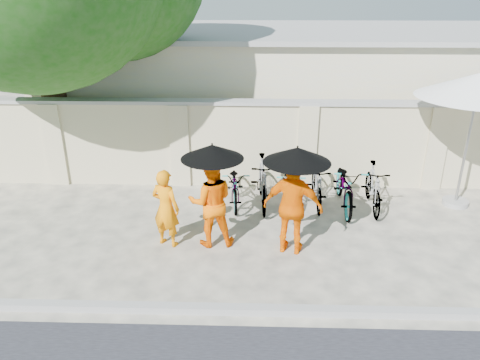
{
  "coord_description": "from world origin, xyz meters",
  "views": [
    {
      "loc": [
        0.75,
        -7.39,
        4.61
      ],
      "look_at": [
        0.49,
        0.83,
        1.1
      ],
      "focal_mm": 35.0,
      "sensor_mm": 36.0,
      "label": 1
    }
  ],
  "objects_px": {
    "monk_left": "(166,208)",
    "patio_umbrella": "(478,87)",
    "monk_center": "(211,202)",
    "monk_right": "(293,207)"
  },
  "relations": [
    {
      "from": "monk_left",
      "to": "monk_right",
      "type": "relative_size",
      "value": 0.83
    },
    {
      "from": "monk_left",
      "to": "monk_right",
      "type": "xyz_separation_m",
      "value": [
        2.32,
        -0.19,
        0.15
      ]
    },
    {
      "from": "monk_center",
      "to": "monk_right",
      "type": "bearing_deg",
      "value": 163.47
    },
    {
      "from": "monk_center",
      "to": "monk_right",
      "type": "height_order",
      "value": "monk_right"
    },
    {
      "from": "monk_center",
      "to": "monk_right",
      "type": "relative_size",
      "value": 0.96
    },
    {
      "from": "monk_left",
      "to": "patio_umbrella",
      "type": "bearing_deg",
      "value": -140.53
    },
    {
      "from": "monk_center",
      "to": "patio_umbrella",
      "type": "bearing_deg",
      "value": -168.19
    },
    {
      "from": "monk_right",
      "to": "patio_umbrella",
      "type": "bearing_deg",
      "value": -136.65
    },
    {
      "from": "monk_left",
      "to": "monk_center",
      "type": "distance_m",
      "value": 0.84
    },
    {
      "from": "monk_center",
      "to": "patio_umbrella",
      "type": "height_order",
      "value": "patio_umbrella"
    }
  ]
}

